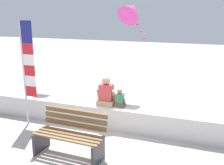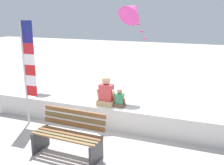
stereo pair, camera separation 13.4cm
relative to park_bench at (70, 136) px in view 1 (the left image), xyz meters
The scene contains 7 objects.
ground_plane 0.62m from the park_bench, 43.52° to the left, with size 40.00×40.00×0.00m, color #A8A09B.
seawall_ledge 1.57m from the park_bench, 77.50° to the left, with size 6.65×0.49×0.55m, color beige.
park_bench is the anchor object (origin of this frame).
person_adult 1.64m from the park_bench, 83.59° to the left, with size 0.48×0.35×0.73m.
person_child 1.69m from the park_bench, 71.47° to the left, with size 0.29×0.21×0.45m.
flag_banner 2.22m from the park_bench, 149.31° to the left, with size 0.35×0.05×2.60m.
kite_magenta 3.75m from the park_bench, 81.12° to the left, with size 0.82×0.89×1.15m.
Camera 1 is at (2.02, -4.52, 2.80)m, focal length 41.97 mm.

